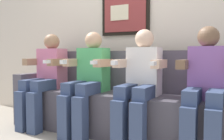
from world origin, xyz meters
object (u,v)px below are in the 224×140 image
at_px(person_left_center, 88,78).
at_px(person_rightmost, 206,84).
at_px(couch, 119,104).
at_px(person_leftmost, 45,76).
at_px(person_right_center, 140,80).

relative_size(person_left_center, person_rightmost, 1.00).
distance_m(couch, person_rightmost, 0.96).
height_order(person_leftmost, person_right_center, same).
bearing_deg(couch, person_left_center, -150.59).
xyz_separation_m(person_left_center, person_rightmost, (1.20, 0.00, -0.00)).
xyz_separation_m(person_leftmost, person_rightmost, (1.80, 0.00, 0.00)).
xyz_separation_m(couch, person_rightmost, (0.90, -0.17, 0.29)).
bearing_deg(person_leftmost, person_right_center, -0.02).
bearing_deg(person_rightmost, person_right_center, -179.96).
distance_m(couch, person_left_center, 0.45).
relative_size(person_leftmost, person_rightmost, 1.00).
bearing_deg(person_leftmost, couch, 10.62).
bearing_deg(couch, person_leftmost, -169.38).
distance_m(person_leftmost, person_right_center, 1.20).
distance_m(person_left_center, person_right_center, 0.60).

